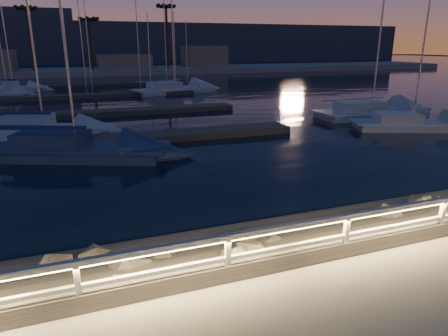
{
  "coord_description": "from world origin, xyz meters",
  "views": [
    {
      "loc": [
        -1.68,
        -7.01,
        4.84
      ],
      "look_at": [
        2.4,
        4.0,
        1.19
      ],
      "focal_mm": 32.0,
      "sensor_mm": 36.0,
      "label": 1
    }
  ],
  "objects": [
    {
      "name": "ground",
      "position": [
        0.0,
        0.0,
        0.0
      ],
      "size": [
        400.0,
        400.0,
        0.0
      ],
      "primitive_type": "plane",
      "color": "#A49F94",
      "rests_on": "ground"
    },
    {
      "name": "floating_docks",
      "position": [
        0.0,
        32.5,
        -0.4
      ],
      "size": [
        22.0,
        36.0,
        0.4
      ],
      "color": "#5A524A",
      "rests_on": "ground"
    },
    {
      "name": "sailboat_b",
      "position": [
        -3.9,
        19.66,
        -0.15
      ],
      "size": [
        8.43,
        4.9,
        13.9
      ],
      "rotation": [
        0.0,
        0.0,
        -0.34
      ],
      "color": "silver",
      "rests_on": "ground"
    },
    {
      "name": "palm_right",
      "position": [
        16.0,
        72.0,
        11.03
      ],
      "size": [
        3.0,
        3.0,
        12.2
      ],
      "color": "#443520",
      "rests_on": "ground"
    },
    {
      "name": "palm_left",
      "position": [
        -8.0,
        72.0,
        10.14
      ],
      "size": [
        3.0,
        3.0,
        11.2
      ],
      "color": "#443520",
      "rests_on": "ground"
    },
    {
      "name": "sailboat_n",
      "position": [
        -8.77,
        47.75,
        -0.17
      ],
      "size": [
        7.78,
        4.41,
        12.8
      ],
      "rotation": [
        0.0,
        0.0,
        -0.32
      ],
      "color": "silver",
      "rests_on": "ground"
    },
    {
      "name": "harbor_water",
      "position": [
        0.0,
        31.22,
        -0.97
      ],
      "size": [
        400.0,
        440.0,
        0.6
      ],
      "color": "black",
      "rests_on": "ground"
    },
    {
      "name": "sailboat_l",
      "position": [
        8.99,
        38.89,
        -0.13
      ],
      "size": [
        10.28,
        5.24,
        16.75
      ],
      "rotation": [
        0.0,
        0.0,
        0.25
      ],
      "color": "silver",
      "rests_on": "ground"
    },
    {
      "name": "sailboat_h",
      "position": [
        19.74,
        18.16,
        -0.15
      ],
      "size": [
        9.51,
        2.94,
        16.02
      ],
      "rotation": [
        0.0,
        0.0,
        0.0
      ],
      "color": "silver",
      "rests_on": "ground"
    },
    {
      "name": "far_shore",
      "position": [
        -0.12,
        74.05,
        0.29
      ],
      "size": [
        160.0,
        14.0,
        5.2
      ],
      "color": "#A49F94",
      "rests_on": "ground"
    },
    {
      "name": "guard_rail",
      "position": [
        -0.07,
        -0.0,
        0.77
      ],
      "size": [
        44.11,
        0.12,
        1.06
      ],
      "color": "silver",
      "rests_on": "ground"
    },
    {
      "name": "sailboat_c",
      "position": [
        -2.12,
        13.81,
        -0.13
      ],
      "size": [
        9.42,
        5.89,
        15.55
      ],
      "rotation": [
        0.0,
        0.0,
        -0.4
      ],
      "color": "navy",
      "rests_on": "ground"
    },
    {
      "name": "sailboat_d",
      "position": [
        19.05,
        13.33,
        -0.2
      ],
      "size": [
        8.17,
        4.99,
        13.41
      ],
      "rotation": [
        0.0,
        0.0,
        -0.38
      ],
      "color": "silver",
      "rests_on": "ground"
    },
    {
      "name": "riprap",
      "position": [
        2.34,
        1.15,
        -0.14
      ],
      "size": [
        37.69,
        2.37,
        1.3
      ],
      "color": "slate",
      "rests_on": "ground"
    },
    {
      "name": "palm_center",
      "position": [
        2.0,
        73.0,
        8.78
      ],
      "size": [
        3.0,
        3.0,
        9.7
      ],
      "color": "#443520",
      "rests_on": "ground"
    }
  ]
}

